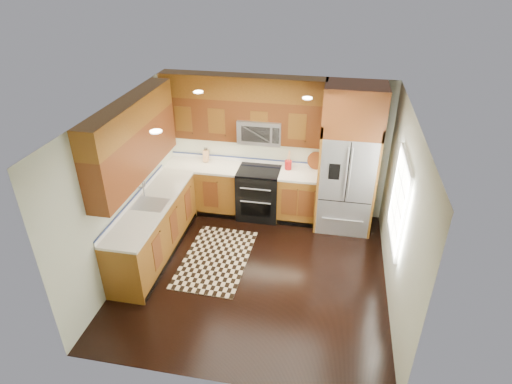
% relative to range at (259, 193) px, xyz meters
% --- Properties ---
extents(ground, '(4.00, 4.00, 0.00)m').
position_rel_range_xyz_m(ground, '(0.25, -1.67, -0.47)').
color(ground, black).
rests_on(ground, ground).
extents(wall_back, '(4.00, 0.02, 2.60)m').
position_rel_range_xyz_m(wall_back, '(0.25, 0.33, 0.83)').
color(wall_back, beige).
rests_on(wall_back, ground).
extents(wall_left, '(0.02, 4.00, 2.60)m').
position_rel_range_xyz_m(wall_left, '(-1.75, -1.67, 0.83)').
color(wall_left, beige).
rests_on(wall_left, ground).
extents(wall_right, '(0.02, 4.00, 2.60)m').
position_rel_range_xyz_m(wall_right, '(2.25, -1.67, 0.83)').
color(wall_right, beige).
rests_on(wall_right, ground).
extents(window, '(0.04, 1.10, 1.30)m').
position_rel_range_xyz_m(window, '(2.23, -1.47, 0.93)').
color(window, white).
rests_on(window, ground).
extents(base_cabinets, '(2.85, 3.00, 0.90)m').
position_rel_range_xyz_m(base_cabinets, '(-0.98, -0.77, -0.02)').
color(base_cabinets, '#91561B').
rests_on(base_cabinets, ground).
extents(countertop, '(2.86, 3.01, 0.04)m').
position_rel_range_xyz_m(countertop, '(-0.84, -0.65, 0.45)').
color(countertop, silver).
rests_on(countertop, base_cabinets).
extents(upper_cabinets, '(2.85, 3.00, 1.15)m').
position_rel_range_xyz_m(upper_cabinets, '(-0.90, -0.58, 1.56)').
color(upper_cabinets, maroon).
rests_on(upper_cabinets, ground).
extents(range, '(0.76, 0.67, 0.95)m').
position_rel_range_xyz_m(range, '(0.00, 0.00, 0.00)').
color(range, black).
rests_on(range, ground).
extents(microwave, '(0.76, 0.40, 0.42)m').
position_rel_range_xyz_m(microwave, '(-0.00, 0.13, 1.19)').
color(microwave, '#B2B2B7').
rests_on(microwave, ground).
extents(refrigerator, '(0.98, 0.75, 2.60)m').
position_rel_range_xyz_m(refrigerator, '(1.55, -0.04, 0.83)').
color(refrigerator, '#B2B2B7').
rests_on(refrigerator, ground).
extents(sink_faucet, '(0.54, 0.44, 0.37)m').
position_rel_range_xyz_m(sink_faucet, '(-1.48, -1.44, 0.52)').
color(sink_faucet, '#B2B2B7').
rests_on(sink_faucet, countertop).
extents(rug, '(1.07, 1.73, 0.01)m').
position_rel_range_xyz_m(rug, '(-0.44, -1.45, -0.46)').
color(rug, black).
rests_on(rug, ground).
extents(knife_block, '(0.11, 0.15, 0.27)m').
position_rel_range_xyz_m(knife_block, '(-1.05, 0.21, 0.58)').
color(knife_block, tan).
rests_on(knife_block, countertop).
extents(utensil_crock, '(0.15, 0.15, 0.36)m').
position_rel_range_xyz_m(utensil_crock, '(0.51, 0.16, 0.59)').
color(utensil_crock, '#A11315').
rests_on(utensil_crock, countertop).
extents(cutting_board, '(0.39, 0.39, 0.02)m').
position_rel_range_xyz_m(cutting_board, '(1.00, 0.27, 0.48)').
color(cutting_board, maroon).
rests_on(cutting_board, countertop).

